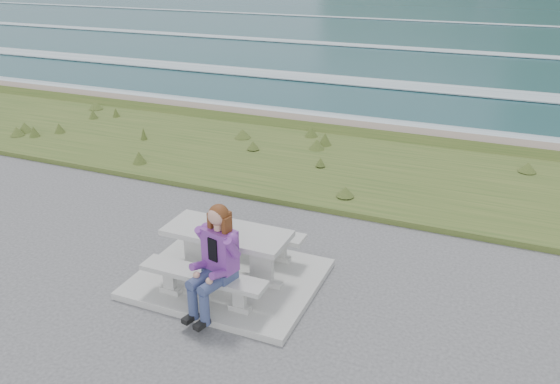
{
  "coord_description": "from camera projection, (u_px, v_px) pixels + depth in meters",
  "views": [
    {
      "loc": [
        3.37,
        -6.02,
        4.45
      ],
      "look_at": [
        0.31,
        1.2,
        1.01
      ],
      "focal_mm": 35.0,
      "sensor_mm": 36.0,
      "label": 1
    }
  ],
  "objects": [
    {
      "name": "grass_verge",
      "position": [
        333.0,
        169.0,
        12.28
      ],
      "size": [
        160.0,
        4.5,
        0.22
      ],
      "primitive_type": "cube",
      "color": "#314D1D",
      "rests_on": "ground"
    },
    {
      "name": "ocean",
      "position": [
        444.0,
        76.0,
        29.92
      ],
      "size": [
        1600.0,
        1600.0,
        0.09
      ],
      "color": "#1C474F",
      "rests_on": "ground"
    },
    {
      "name": "seated_woman",
      "position": [
        212.0,
        275.0,
        7.01
      ],
      "size": [
        0.59,
        0.83,
        1.49
      ],
      "rotation": [
        0.0,
        0.0,
        -0.25
      ],
      "color": "navy",
      "rests_on": "concrete_slab"
    },
    {
      "name": "concrete_slab",
      "position": [
        229.0,
        278.0,
        8.04
      ],
      "size": [
        2.6,
        2.1,
        0.1
      ],
      "primitive_type": "cube",
      "color": "#9D9D98",
      "rests_on": "ground"
    },
    {
      "name": "bench_landward",
      "position": [
        203.0,
        279.0,
        7.29
      ],
      "size": [
        1.8,
        0.35,
        0.45
      ],
      "color": "#9D9D98",
      "rests_on": "concrete_slab"
    },
    {
      "name": "bench_seaward",
      "position": [
        249.0,
        234.0,
        8.47
      ],
      "size": [
        1.8,
        0.35,
        0.45
      ],
      "color": "#9D9D98",
      "rests_on": "concrete_slab"
    },
    {
      "name": "picnic_table",
      "position": [
        227.0,
        241.0,
        7.79
      ],
      "size": [
        1.8,
        0.75,
        0.75
      ],
      "color": "#9D9D98",
      "rests_on": "concrete_slab"
    },
    {
      "name": "shore_drop",
      "position": [
        366.0,
        133.0,
        14.73
      ],
      "size": [
        160.0,
        0.8,
        2.2
      ],
      "primitive_type": "cube",
      "color": "#695C4E",
      "rests_on": "ground"
    }
  ]
}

